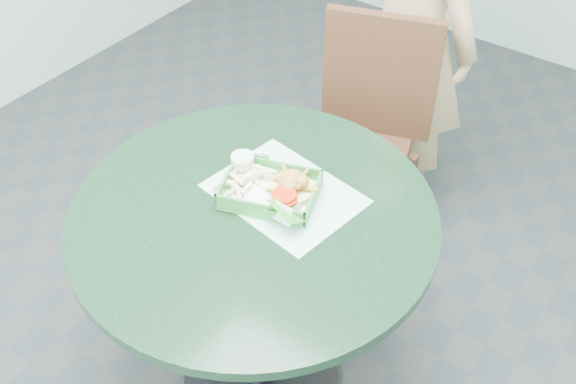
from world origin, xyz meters
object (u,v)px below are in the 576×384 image
Objects in this scene: cafe_table at (256,261)px; food_basket at (270,198)px; diner_person at (409,36)px; sauce_ramekin at (256,161)px; dining_chair at (362,129)px; crab_sandwich at (290,194)px.

food_basket is at bearing 86.86° from cafe_table.
diner_person is 24.08× the size of sauce_ramekin.
dining_chair reaches higher than sauce_ramekin.
crab_sandwich is at bearing 55.52° from cafe_table.
dining_chair is at bearing 99.10° from food_basket.
dining_chair is 3.88× the size of food_basket.
crab_sandwich reaches higher than food_basket.
diner_person is at bearing 73.43° from dining_chair.
diner_person is 12.79× the size of crab_sandwich.
crab_sandwich is at bearing 16.66° from food_basket.
dining_chair is (-0.10, 0.74, -0.05)m from cafe_table.
diner_person reaches higher than sauce_ramekin.
sauce_ramekin is (0.01, -0.61, 0.27)m from dining_chair.
crab_sandwich is at bearing -18.09° from sauce_ramekin.
diner_person is (-0.12, 1.05, 0.17)m from cafe_table.
dining_chair is at bearing 103.79° from crab_sandwich.
dining_chair reaches higher than food_basket.
food_basket is 2.04× the size of crab_sandwich.
diner_person reaches higher than food_basket.
sauce_ramekin is at bearing 146.12° from food_basket.
crab_sandwich is (0.17, -0.97, 0.05)m from diner_person.
cafe_table is 1.02× the size of dining_chair.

